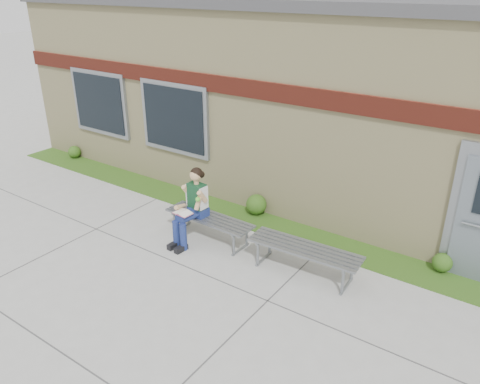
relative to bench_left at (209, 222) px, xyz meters
The scene contains 9 objects.
ground 1.79m from the bench_left, 58.66° to the right, with size 80.00×80.00×0.00m, color #9E9E99.
grass_strip 1.47m from the bench_left, 50.55° to the left, with size 16.00×0.80×0.02m, color #284B14.
school_building 4.90m from the bench_left, 78.56° to the left, with size 16.20×6.22×4.20m.
bench_left is the anchor object (origin of this frame).
bench_right 2.00m from the bench_left, ahead, with size 1.94×0.62×0.50m.
girl 0.49m from the bench_left, 136.17° to the right, with size 0.52×0.88×1.43m.
shrub_west 5.96m from the bench_left, 166.85° to the left, with size 0.34×0.34×0.34m, color #284B14.
shrub_mid 1.37m from the bench_left, 82.54° to the left, with size 0.43×0.43×0.43m, color #284B14.
shrub_east 4.14m from the bench_left, 19.14° to the left, with size 0.33×0.33×0.33m, color #284B14.
Camera 1 is at (3.99, -4.56, 4.52)m, focal length 35.00 mm.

